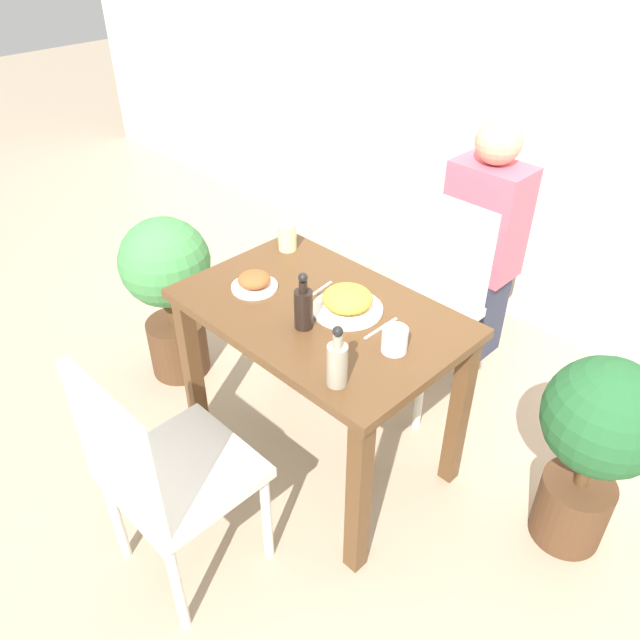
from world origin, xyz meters
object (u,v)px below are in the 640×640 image
at_px(condiment_bottle, 303,307).
at_px(person_figure, 481,245).
at_px(side_plate, 254,282).
at_px(drink_cup, 394,340).
at_px(juice_glass, 287,237).
at_px(potted_plant_right, 597,439).
at_px(chair_near, 158,471).
at_px(sauce_bottle, 337,362).
at_px(food_plate, 347,301).
at_px(potted_plant_left, 168,284).
at_px(chair_far, 430,292).

distance_m(condiment_bottle, person_figure, 1.20).
height_order(side_plate, drink_cup, drink_cup).
relative_size(juice_glass, condiment_bottle, 0.53).
bearing_deg(potted_plant_right, condiment_bottle, -151.37).
bearing_deg(side_plate, potted_plant_right, 20.49).
bearing_deg(chair_near, potted_plant_right, -128.79).
height_order(sauce_bottle, potted_plant_right, sauce_bottle).
bearing_deg(condiment_bottle, sauce_bottle, -24.98).
relative_size(chair_near, drink_cup, 10.49).
relative_size(food_plate, juice_glass, 2.26).
relative_size(chair_near, side_plate, 5.22).
distance_m(food_plate, condiment_bottle, 0.18).
bearing_deg(potted_plant_left, sauce_bottle, -7.39).
xyz_separation_m(chair_far, sauce_bottle, (0.31, -0.91, 0.31)).
distance_m(chair_near, person_figure, 1.79).
xyz_separation_m(food_plate, side_plate, (-0.34, -0.14, -0.01)).
distance_m(drink_cup, potted_plant_right, 0.74).
xyz_separation_m(sauce_bottle, condiment_bottle, (-0.28, 0.13, 0.00)).
bearing_deg(person_figure, potted_plant_right, -37.41).
bearing_deg(juice_glass, food_plate, -17.70).
height_order(juice_glass, sauce_bottle, sauce_bottle).
bearing_deg(chair_far, potted_plant_left, -139.45).
height_order(sauce_bottle, person_figure, person_figure).
bearing_deg(drink_cup, condiment_bottle, -159.08).
bearing_deg(sauce_bottle, potted_plant_right, 45.61).
height_order(chair_far, person_figure, person_figure).
bearing_deg(juice_glass, chair_far, 47.99).
distance_m(food_plate, juice_glass, 0.50).
xyz_separation_m(chair_near, sauce_bottle, (0.28, 0.48, 0.31)).
relative_size(side_plate, potted_plant_left, 0.21).
distance_m(sauce_bottle, potted_plant_left, 1.24).
bearing_deg(potted_plant_left, side_plate, 1.26).
bearing_deg(chair_near, juice_glass, -65.29).
xyz_separation_m(side_plate, potted_plant_left, (-0.61, -0.01, -0.28)).
height_order(juice_glass, potted_plant_right, juice_glass).
bearing_deg(potted_plant_left, juice_glass, 32.44).
distance_m(side_plate, potted_plant_left, 0.67).
bearing_deg(side_plate, food_plate, 21.90).
height_order(chair_far, food_plate, chair_far).
height_order(side_plate, juice_glass, juice_glass).
relative_size(chair_near, chair_far, 1.00).
bearing_deg(side_plate, person_figure, 76.89).
xyz_separation_m(side_plate, potted_plant_right, (1.17, 0.44, -0.28)).
distance_m(chair_far, sauce_bottle, 1.01).
height_order(chair_near, food_plate, chair_near).
bearing_deg(food_plate, potted_plant_right, 19.91).
xyz_separation_m(side_plate, drink_cup, (0.60, 0.08, 0.02)).
xyz_separation_m(potted_plant_left, potted_plant_right, (1.78, 0.45, 0.00)).
bearing_deg(drink_cup, potted_plant_right, 32.24).
distance_m(juice_glass, condiment_bottle, 0.54).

